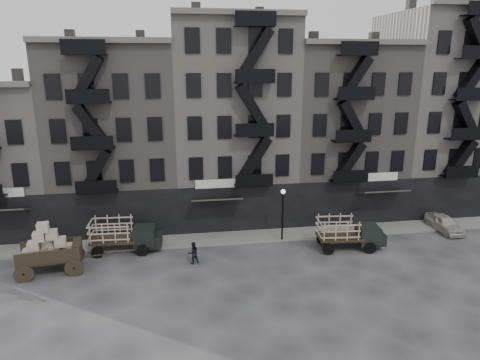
{
  "coord_description": "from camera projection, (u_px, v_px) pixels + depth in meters",
  "views": [
    {
      "loc": [
        -5.09,
        -27.85,
        13.71
      ],
      "look_at": [
        -0.14,
        4.0,
        4.78
      ],
      "focal_mm": 32.0,
      "sensor_mm": 36.0,
      "label": 1
    }
  ],
  "objects": [
    {
      "name": "stake_truck_east",
      "position": [
        349.0,
        231.0,
        32.11
      ],
      "size": [
        5.17,
        2.46,
        2.52
      ],
      "rotation": [
        0.0,
        0.0,
        -0.09
      ],
      "color": "black",
      "rests_on": "ground"
    },
    {
      "name": "building_mideast",
      "position": [
        338.0,
        131.0,
        39.77
      ],
      "size": [
        10.0,
        11.35,
        16.2
      ],
      "color": "slate",
      "rests_on": "ground"
    },
    {
      "name": "car_east",
      "position": [
        444.0,
        223.0,
        35.75
      ],
      "size": [
        1.66,
        4.0,
        1.36
      ],
      "primitive_type": "imported",
      "rotation": [
        0.0,
        0.0,
        0.01
      ],
      "color": "#B2AEA0",
      "rests_on": "ground"
    },
    {
      "name": "wagon",
      "position": [
        47.0,
        244.0,
        28.37
      ],
      "size": [
        4.5,
        2.82,
        3.59
      ],
      "rotation": [
        0.0,
        0.0,
        0.13
      ],
      "color": "black",
      "rests_on": "ground"
    },
    {
      "name": "building_center",
      "position": [
        231.0,
        122.0,
        38.02
      ],
      "size": [
        10.0,
        11.35,
        18.2
      ],
      "color": "#9C978F",
      "rests_on": "ground"
    },
    {
      "name": "lamp_post",
      "position": [
        283.0,
        208.0,
        33.11
      ],
      "size": [
        0.36,
        0.36,
        4.28
      ],
      "color": "black",
      "rests_on": "ground"
    },
    {
      "name": "sidewalk",
      "position": [
        242.0,
        237.0,
        34.49
      ],
      "size": [
        55.0,
        2.5,
        0.15
      ],
      "primitive_type": "cube",
      "color": "slate",
      "rests_on": "ground"
    },
    {
      "name": "pedestrian_mid",
      "position": [
        193.0,
        253.0,
        29.9
      ],
      "size": [
        0.92,
        0.81,
        1.61
      ],
      "primitive_type": "imported",
      "rotation": [
        0.0,
        0.0,
        3.43
      ],
      "color": "black",
      "rests_on": "ground"
    },
    {
      "name": "ground",
      "position": [
        250.0,
        258.0,
        30.94
      ],
      "size": [
        140.0,
        140.0,
        0.0
      ],
      "primitive_type": "plane",
      "color": "#38383A",
      "rests_on": "ground"
    },
    {
      "name": "building_midwest",
      "position": [
        117.0,
        136.0,
        36.81
      ],
      "size": [
        10.0,
        11.35,
        16.2
      ],
      "color": "slate",
      "rests_on": "ground"
    },
    {
      "name": "building_east",
      "position": [
        438.0,
        113.0,
        40.85
      ],
      "size": [
        10.0,
        11.35,
        19.2
      ],
      "color": "#9C978F",
      "rests_on": "ground"
    },
    {
      "name": "stake_truck_west",
      "position": [
        124.0,
        233.0,
        31.67
      ],
      "size": [
        5.23,
        2.35,
        2.58
      ],
      "rotation": [
        0.0,
        0.0,
        -0.05
      ],
      "color": "black",
      "rests_on": "ground"
    }
  ]
}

